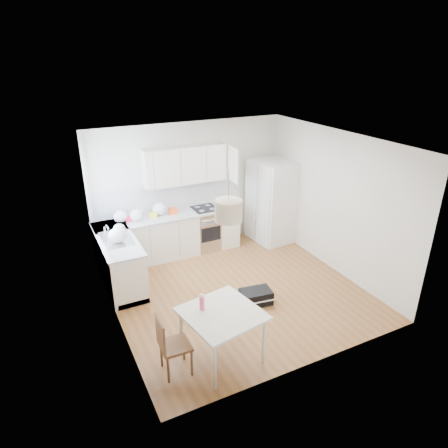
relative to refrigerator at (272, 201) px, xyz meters
name	(u,v)px	position (x,y,z in m)	size (l,w,h in m)	color
floor	(236,290)	(-1.72, -1.55, -0.92)	(4.20, 4.20, 0.00)	brown
ceiling	(238,141)	(-1.72, -1.55, 1.78)	(4.20, 4.20, 0.00)	white
wall_back	(190,187)	(-1.72, 0.55, 0.43)	(4.20, 4.20, 0.00)	silver
wall_left	(110,247)	(-3.82, -1.55, 0.43)	(4.20, 4.20, 0.00)	silver
wall_right	(334,202)	(0.38, -1.55, 0.43)	(4.20, 4.20, 0.00)	silver
window_glassblock	(94,197)	(-3.81, -0.40, 0.83)	(0.02, 1.00, 1.00)	#BFE0F9
cabinets_back	(170,236)	(-2.32, 0.25, -0.48)	(3.00, 0.60, 0.88)	white
cabinets_left	(119,261)	(-3.52, -0.35, -0.48)	(0.60, 1.80, 0.88)	white
counter_back	(169,216)	(-2.32, 0.25, -0.02)	(3.02, 0.64, 0.04)	silver
counter_left	(116,239)	(-3.52, -0.35, -0.02)	(0.64, 1.82, 0.04)	silver
backsplash_back	(163,197)	(-2.32, 0.55, 0.29)	(3.00, 0.01, 0.58)	white
backsplash_left	(97,226)	(-3.82, -0.35, 0.29)	(0.01, 1.80, 0.58)	white
upper_cabinets	(185,165)	(-1.87, 0.39, 0.96)	(1.70, 0.32, 0.75)	white
range_oven	(205,229)	(-1.52, 0.25, -0.48)	(0.50, 0.61, 0.88)	#B9BBBE
sink	(117,239)	(-3.52, -0.40, 0.00)	(0.50, 0.80, 0.16)	#B9BBBE
refrigerator	(272,201)	(0.00, 0.00, 0.00)	(0.87, 0.92, 1.83)	white
dining_table	(222,318)	(-2.71, -2.99, -0.23)	(1.12, 1.12, 0.77)	beige
dining_chair	(175,344)	(-3.37, -2.95, -0.47)	(0.38, 0.38, 0.90)	#482415
drink_bottle	(202,302)	(-2.92, -2.81, -0.03)	(0.07, 0.07, 0.24)	#EB416D
gym_bag	(256,297)	(-1.60, -2.05, -0.80)	(0.52, 0.34, 0.24)	black
pendant_lamp	(228,211)	(-2.57, -2.90, 1.26)	(0.34, 0.34, 0.27)	beige
grocery_bag_a	(120,217)	(-3.28, 0.31, 0.12)	(0.27, 0.23, 0.24)	white
grocery_bag_b	(137,215)	(-2.98, 0.24, 0.12)	(0.26, 0.22, 0.24)	white
grocery_bag_c	(160,209)	(-2.48, 0.32, 0.13)	(0.29, 0.24, 0.26)	white
grocery_bag_d	(119,229)	(-3.42, -0.21, 0.10)	(0.22, 0.18, 0.19)	white
grocery_bag_e	(117,235)	(-3.54, -0.56, 0.14)	(0.30, 0.25, 0.27)	white
snack_orange	(173,211)	(-2.22, 0.27, 0.06)	(0.18, 0.11, 0.12)	red
snack_yellow	(154,215)	(-2.63, 0.27, 0.05)	(0.15, 0.09, 0.10)	yellow
snack_red	(129,219)	(-3.12, 0.30, 0.05)	(0.15, 0.09, 0.10)	red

